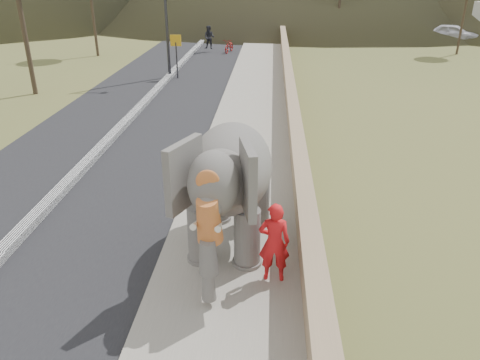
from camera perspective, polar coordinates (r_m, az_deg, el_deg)
name	(u,v)px	position (r m, az deg, el deg)	size (l,w,h in m)	color
ground	(226,281)	(9.76, -1.70, -12.19)	(160.00, 160.00, 0.00)	olive
road	(126,124)	(19.58, -13.70, 6.63)	(7.00, 120.00, 0.03)	black
median	(126,122)	(19.55, -13.72, 6.90)	(0.35, 120.00, 0.22)	black
walkway	(250,125)	(18.70, 1.18, 6.69)	(3.00, 120.00, 0.15)	#9E9687
parapet	(292,115)	(18.56, 6.34, 7.94)	(0.30, 120.00, 1.10)	tan
signboard	(176,49)	(27.12, -7.79, 15.55)	(0.60, 0.08, 2.40)	#2D2D33
distant_car	(453,33)	(44.59, 24.53, 15.99)	(1.70, 4.23, 1.44)	silver
elephant_and_man	(232,184)	(10.10, -1.00, -0.54)	(2.42, 4.07, 2.83)	slate
motorcyclist	(221,42)	(35.69, -2.36, 16.42)	(2.40, 1.91, 1.89)	maroon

